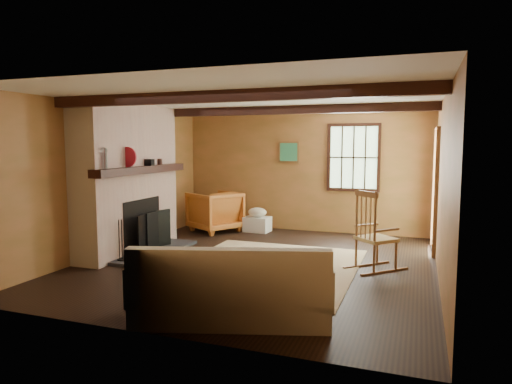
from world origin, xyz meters
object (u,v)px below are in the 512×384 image
at_px(rocking_chair, 374,236).
at_px(sofa, 233,292).
at_px(armchair, 215,211).
at_px(laundry_basket, 257,224).
at_px(fireplace, 129,185).

height_order(rocking_chair, sofa, rocking_chair).
xyz_separation_m(rocking_chair, armchair, (-3.30, 1.82, -0.07)).
relative_size(rocking_chair, armchair, 1.26).
xyz_separation_m(rocking_chair, sofa, (-1.16, -2.36, -0.19)).
relative_size(laundry_basket, armchair, 0.56).
relative_size(fireplace, laundry_basket, 4.80).
height_order(fireplace, laundry_basket, fireplace).
xyz_separation_m(fireplace, sofa, (2.72, -2.14, -0.82)).
height_order(fireplace, sofa, fireplace).
bearing_deg(fireplace, rocking_chair, 3.19).
bearing_deg(rocking_chair, laundry_basket, 4.32).
height_order(rocking_chair, laundry_basket, rocking_chair).
bearing_deg(armchair, laundry_basket, 137.58).
relative_size(rocking_chair, laundry_basket, 2.27).
relative_size(fireplace, sofa, 1.13).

